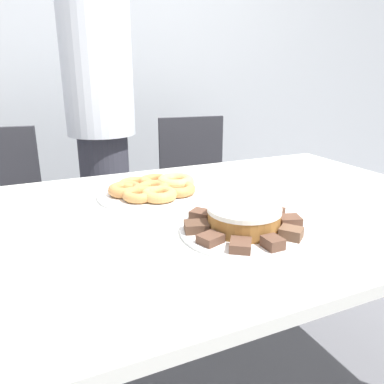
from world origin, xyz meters
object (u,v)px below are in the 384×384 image
at_px(office_chair_right, 199,199).
at_px(frosted_cake, 244,218).
at_px(plate_donuts, 153,194).
at_px(plate_cake, 243,230).
at_px(person_standing, 101,123).

bearing_deg(office_chair_right, frosted_cake, -103.13).
bearing_deg(plate_donuts, plate_cake, -73.15).
height_order(office_chair_right, frosted_cake, office_chair_right).
bearing_deg(person_standing, frosted_cake, -83.65).
relative_size(plate_cake, frosted_cake, 1.74).
bearing_deg(office_chair_right, person_standing, -172.61).
xyz_separation_m(office_chair_right, plate_donuts, (-0.53, -0.76, 0.33)).
xyz_separation_m(office_chair_right, frosted_cake, (-0.41, -1.14, 0.36)).
bearing_deg(plate_donuts, office_chair_right, 55.09).
distance_m(plate_cake, plate_donuts, 0.40).
relative_size(office_chair_right, plate_cake, 2.65).
xyz_separation_m(person_standing, plate_cake, (0.13, -1.14, -0.15)).
relative_size(person_standing, frosted_cake, 8.86).
distance_m(plate_cake, frosted_cake, 0.04).
distance_m(person_standing, office_chair_right, 0.72).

